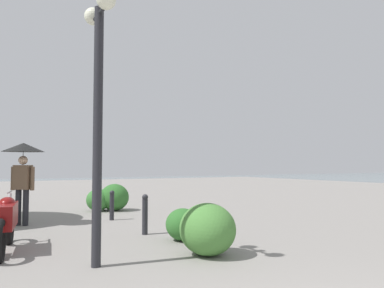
{
  "coord_description": "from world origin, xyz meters",
  "views": [
    {
      "loc": [
        -1.37,
        2.46,
        1.5
      ],
      "look_at": [
        9.07,
        -3.45,
        2.14
      ],
      "focal_mm": 35.77,
      "sensor_mm": 36.0,
      "label": 1
    }
  ],
  "objects_px": {
    "motorcycle": "(5,222)",
    "pedestrian": "(23,160)",
    "bollard_mid": "(112,205)",
    "bollard_near": "(145,213)",
    "lamppost": "(98,87)"
  },
  "relations": [
    {
      "from": "pedestrian",
      "to": "bollard_near",
      "type": "xyz_separation_m",
      "value": [
        -2.61,
        -2.17,
        -1.15
      ]
    },
    {
      "from": "motorcycle",
      "to": "pedestrian",
      "type": "xyz_separation_m",
      "value": [
        2.92,
        -0.55,
        1.1
      ]
    },
    {
      "from": "motorcycle",
      "to": "bollard_near",
      "type": "relative_size",
      "value": 2.52
    },
    {
      "from": "lamppost",
      "to": "bollard_near",
      "type": "distance_m",
      "value": 3.43
    },
    {
      "from": "lamppost",
      "to": "bollard_mid",
      "type": "height_order",
      "value": "lamppost"
    },
    {
      "from": "lamppost",
      "to": "motorcycle",
      "type": "height_order",
      "value": "lamppost"
    },
    {
      "from": "pedestrian",
      "to": "lamppost",
      "type": "bearing_deg",
      "value": -173.25
    },
    {
      "from": "motorcycle",
      "to": "bollard_mid",
      "type": "relative_size",
      "value": 2.71
    },
    {
      "from": "bollard_near",
      "to": "bollard_mid",
      "type": "xyz_separation_m",
      "value": [
        2.41,
        -0.04,
        -0.03
      ]
    },
    {
      "from": "motorcycle",
      "to": "pedestrian",
      "type": "relative_size",
      "value": 1.06
    },
    {
      "from": "motorcycle",
      "to": "pedestrian",
      "type": "bearing_deg",
      "value": -10.62
    },
    {
      "from": "bollard_near",
      "to": "pedestrian",
      "type": "bearing_deg",
      "value": 39.79
    },
    {
      "from": "motorcycle",
      "to": "bollard_near",
      "type": "bearing_deg",
      "value": -83.5
    },
    {
      "from": "lamppost",
      "to": "bollard_near",
      "type": "xyz_separation_m",
      "value": [
        2.06,
        -1.62,
        -2.22
      ]
    },
    {
      "from": "lamppost",
      "to": "bollard_mid",
      "type": "bearing_deg",
      "value": -20.34
    }
  ]
}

